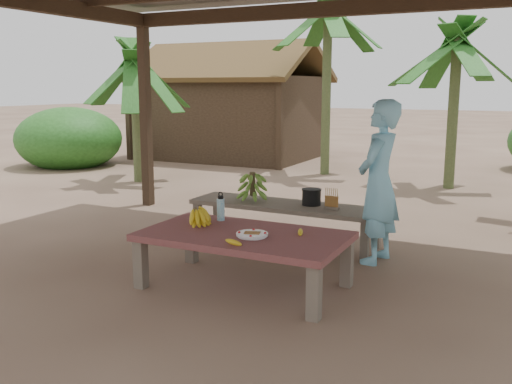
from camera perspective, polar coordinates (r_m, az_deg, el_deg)
The scene contains 16 objects.
ground at distance 5.49m, azimuth -1.56°, elevation -8.36°, with size 80.00×80.00×0.00m, color brown.
work_table at distance 5.07m, azimuth -1.21°, elevation -4.83°, with size 1.81×1.01×0.50m.
bench at distance 6.56m, azimuth 2.80°, elevation -1.63°, with size 2.21×0.63×0.45m.
ripe_banana_bunch at distance 5.37m, azimuth -6.07°, elevation -2.32°, with size 0.29×0.25×0.17m, color yellow, non-canonical shape.
plate at distance 4.92m, azimuth -0.39°, elevation -4.29°, with size 0.28×0.28×0.04m.
loose_banana_front at distance 4.68m, azimuth -2.25°, elevation -5.05°, with size 0.04×0.16×0.04m, color yellow.
loose_banana_side at distance 5.00m, azimuth 4.46°, elevation -4.03°, with size 0.04×0.13×0.04m, color yellow.
water_flask at distance 5.50m, azimuth -3.55°, elevation -1.66°, with size 0.07×0.07×0.28m.
green_banana_stalk at distance 6.69m, azimuth -0.37°, elevation 0.65°, with size 0.31×0.31×0.35m, color #598C2D, non-canonical shape.
cooking_pot at distance 6.47m, azimuth 5.57°, elevation -0.53°, with size 0.21×0.21×0.18m, color black.
skewer_rack at distance 6.26m, azimuth 7.57°, elevation -0.67°, with size 0.18×0.08×0.24m, color #A57F47, non-canonical shape.
woman at distance 5.85m, azimuth 12.16°, elevation 0.96°, with size 0.60×0.40×1.65m, color #7AC7E7.
hut at distance 14.38m, azimuth -2.52°, elevation 7.88°, with size 4.40×3.43×2.85m.
banana_plant_n at distance 10.49m, azimuth 19.43°, elevation 12.82°, with size 1.80×1.80×2.78m.
banana_plant_nw at distance 11.69m, azimuth 7.21°, elevation 16.53°, with size 1.80×1.80×3.51m.
banana_plant_w at distance 10.86m, azimuth -12.01°, elevation 11.33°, with size 1.80×1.80×2.44m.
Camera 1 is at (2.44, -4.58, 1.78)m, focal length 40.00 mm.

